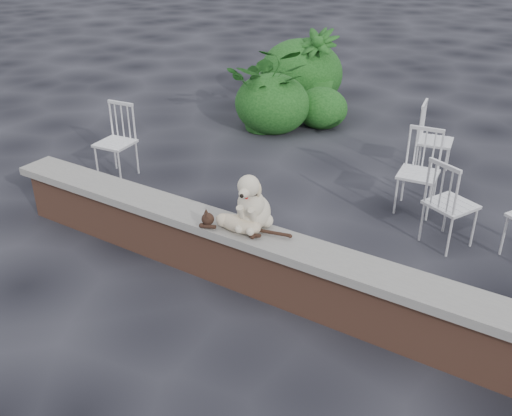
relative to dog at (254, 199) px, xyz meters
The scene contains 12 objects.
ground 0.90m from the dog, 19.55° to the right, with size 60.00×60.00×0.00m, color black.
brick_wall 0.66m from the dog, 19.55° to the right, with size 6.00×0.30×0.50m, color brown.
capstone 0.41m from the dog, 19.55° to the right, with size 6.20×0.40×0.08m, color slate.
dog is the anchor object (origin of this frame).
cat 0.26m from the dog, 118.07° to the right, with size 0.97×0.23×0.17m, color tan, non-canonical shape.
chair_e 3.36m from the dog, 78.80° to the left, with size 0.56×0.56×0.94m, color white, non-canonical shape.
chair_a 2.96m from the dog, 159.35° to the left, with size 0.56×0.56×0.94m, color white, non-canonical shape.
chair_b 2.34m from the dog, 69.88° to the left, with size 0.56×0.56×0.94m, color white, non-canonical shape.
chair_c 2.12m from the dog, 51.05° to the left, with size 0.56×0.56×0.94m, color white, non-canonical shape.
potted_plant_a 4.13m from the dog, 119.77° to the left, with size 1.19×1.03×1.32m, color #123F12.
potted_plant_b 5.29m from the dog, 111.27° to the left, with size 0.74×0.74×1.33m, color #123F12.
shrubbery 5.02m from the dog, 114.71° to the left, with size 2.03×2.73×1.17m.
Camera 1 is at (2.11, -3.60, 3.08)m, focal length 39.93 mm.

